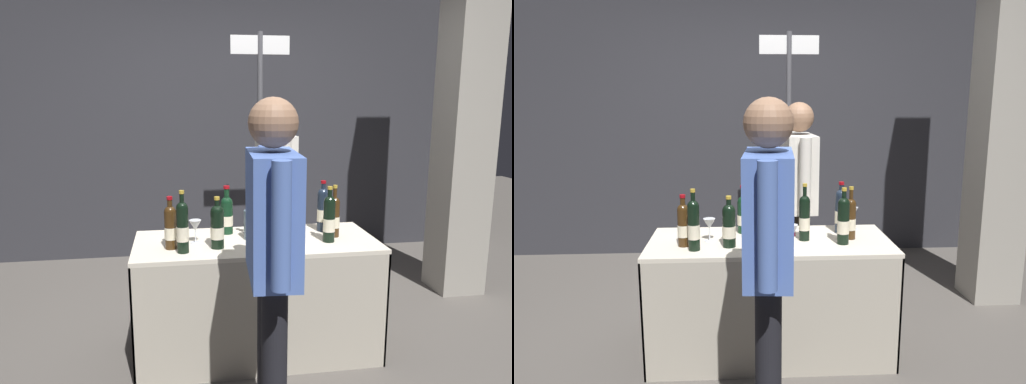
# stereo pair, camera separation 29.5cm
# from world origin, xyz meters

# --- Properties ---
(ground_plane) EXTENTS (12.00, 12.00, 0.00)m
(ground_plane) POSITION_xyz_m (0.00, 0.00, 0.00)
(ground_plane) COLOR #514C47
(back_partition) EXTENTS (5.70, 0.12, 2.69)m
(back_partition) POSITION_xyz_m (0.00, 2.11, 1.34)
(back_partition) COLOR #2D2D33
(back_partition) RESTS_ON ground_plane
(concrete_pillar) EXTENTS (0.37, 0.37, 3.15)m
(concrete_pillar) POSITION_xyz_m (1.81, 0.76, 1.58)
(concrete_pillar) COLOR gray
(concrete_pillar) RESTS_ON ground_plane
(tasting_table) EXTENTS (1.47, 0.64, 0.73)m
(tasting_table) POSITION_xyz_m (0.00, 0.00, 0.50)
(tasting_table) COLOR beige
(tasting_table) RESTS_ON ground_plane
(featured_wine_bottle) EXTENTS (0.07, 0.07, 0.35)m
(featured_wine_bottle) POSITION_xyz_m (0.21, -0.01, 0.88)
(featured_wine_bottle) COLOR black
(featured_wine_bottle) RESTS_ON tasting_table
(display_bottle_0) EXTENTS (0.07, 0.07, 0.36)m
(display_bottle_0) POSITION_xyz_m (-0.44, -0.17, 0.88)
(display_bottle_0) COLOR black
(display_bottle_0) RESTS_ON tasting_table
(display_bottle_1) EXTENTS (0.07, 0.07, 0.31)m
(display_bottle_1) POSITION_xyz_m (-0.51, -0.09, 0.87)
(display_bottle_1) COLOR #38230F
(display_bottle_1) RESTS_ON tasting_table
(display_bottle_2) EXTENTS (0.07, 0.07, 0.33)m
(display_bottle_2) POSITION_xyz_m (0.46, 0.14, 0.88)
(display_bottle_2) COLOR #192333
(display_bottle_2) RESTS_ON tasting_table
(display_bottle_3) EXTENTS (0.08, 0.08, 0.31)m
(display_bottle_3) POSITION_xyz_m (-0.16, 0.18, 0.86)
(display_bottle_3) COLOR black
(display_bottle_3) RESTS_ON tasting_table
(display_bottle_4) EXTENTS (0.07, 0.07, 0.34)m
(display_bottle_4) POSITION_xyz_m (0.43, -0.10, 0.88)
(display_bottle_4) COLOR black
(display_bottle_4) RESTS_ON tasting_table
(display_bottle_5) EXTENTS (0.07, 0.07, 0.33)m
(display_bottle_5) POSITION_xyz_m (0.50, -0.00, 0.87)
(display_bottle_5) COLOR #38230F
(display_bottle_5) RESTS_ON tasting_table
(display_bottle_6) EXTENTS (0.08, 0.08, 0.30)m
(display_bottle_6) POSITION_xyz_m (-0.25, -0.12, 0.87)
(display_bottle_6) COLOR black
(display_bottle_6) RESTS_ON tasting_table
(wine_glass_near_vendor) EXTENTS (0.07, 0.07, 0.14)m
(wine_glass_near_vendor) POSITION_xyz_m (-0.37, -0.00, 0.84)
(wine_glass_near_vendor) COLOR silver
(wine_glass_near_vendor) RESTS_ON tasting_table
(wine_glass_mid) EXTENTS (0.07, 0.07, 0.15)m
(wine_glass_mid) POSITION_xyz_m (0.56, 0.21, 0.84)
(wine_glass_mid) COLOR silver
(wine_glass_mid) RESTS_ON tasting_table
(wine_glass_near_taster) EXTENTS (0.06, 0.06, 0.15)m
(wine_glass_near_taster) POSITION_xyz_m (0.12, -0.20, 0.84)
(wine_glass_near_taster) COLOR silver
(wine_glass_near_taster) RESTS_ON tasting_table
(flower_vase) EXTENTS (0.09, 0.09, 0.36)m
(flower_vase) POSITION_xyz_m (-0.03, 0.03, 0.85)
(flower_vase) COLOR slate
(flower_vase) RESTS_ON tasting_table
(vendor_presenter) EXTENTS (0.23, 0.62, 1.56)m
(vendor_presenter) POSITION_xyz_m (0.25, 0.63, 0.93)
(vendor_presenter) COLOR #4C4233
(vendor_presenter) RESTS_ON ground_plane
(taster_foreground_right) EXTENTS (0.24, 0.62, 1.60)m
(taster_foreground_right) POSITION_xyz_m (-0.05, -0.78, 0.96)
(taster_foreground_right) COLOR black
(taster_foreground_right) RESTS_ON ground_plane
(booth_signpost) EXTENTS (0.48, 0.04, 2.10)m
(booth_signpost) POSITION_xyz_m (0.22, 1.16, 1.26)
(booth_signpost) COLOR #47474C
(booth_signpost) RESTS_ON ground_plane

